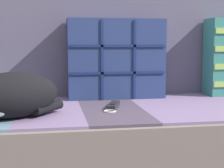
{
  "coord_description": "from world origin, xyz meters",
  "views": [
    {
      "loc": [
        -0.36,
        -1.3,
        0.64
      ],
      "look_at": [
        -0.12,
        0.07,
        0.47
      ],
      "focal_mm": 55.0,
      "sensor_mm": 36.0,
      "label": 1
    }
  ],
  "objects": [
    {
      "name": "sofa_backrest",
      "position": [
        0.0,
        0.48,
        0.66
      ],
      "size": [
        2.06,
        0.14,
        0.58
      ],
      "color": "#514C60",
      "rests_on": "couch"
    },
    {
      "name": "couch",
      "position": [
        0.0,
        0.14,
        0.18
      ],
      "size": [
        2.11,
        0.81,
        0.37
      ],
      "color": "#3D3838",
      "rests_on": "ground_plane"
    },
    {
      "name": "game_remote_near",
      "position": [
        -0.12,
        0.07,
        0.38
      ],
      "size": [
        0.1,
        0.2,
        0.02
      ],
      "color": "black",
      "rests_on": "couch"
    },
    {
      "name": "throw_pillow_quilted",
      "position": [
        -0.06,
        0.33,
        0.56
      ],
      "size": [
        0.47,
        0.14,
        0.38
      ],
      "color": "navy",
      "rests_on": "couch"
    },
    {
      "name": "sleeping_cat",
      "position": [
        -0.52,
        -0.07,
        0.45
      ],
      "size": [
        0.39,
        0.33,
        0.16
      ],
      "color": "black",
      "rests_on": "couch"
    }
  ]
}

